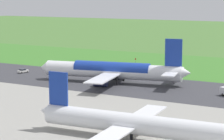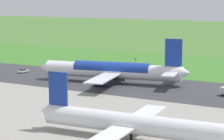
# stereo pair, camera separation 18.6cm
# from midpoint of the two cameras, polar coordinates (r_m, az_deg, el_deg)

# --- Properties ---
(ground_plane) EXTENTS (800.00, 800.00, 0.00)m
(ground_plane) POSITION_cam_midpoint_polar(r_m,az_deg,el_deg) (162.53, -1.86, -1.40)
(ground_plane) COLOR #477233
(runway_asphalt) EXTENTS (600.00, 35.60, 0.06)m
(runway_asphalt) POSITION_cam_midpoint_polar(r_m,az_deg,el_deg) (162.52, -1.86, -1.39)
(runway_asphalt) COLOR #38383D
(runway_asphalt) RESTS_ON ground
(grass_verge_foreground) EXTENTS (600.00, 80.00, 0.04)m
(grass_verge_foreground) POSITION_cam_midpoint_polar(r_m,az_deg,el_deg) (200.19, 4.52, 0.57)
(grass_verge_foreground) COLOR #3C782B
(grass_verge_foreground) RESTS_ON ground
(airliner_main) EXTENTS (53.83, 44.33, 15.88)m
(airliner_main) POSITION_cam_midpoint_polar(r_m,az_deg,el_deg) (158.63, 0.16, -0.06)
(airliner_main) COLOR white
(airliner_main) RESTS_ON ground
(airliner_parked_near) EXTENTS (44.90, 36.75, 13.10)m
(airliner_parked_near) POSITION_cam_midpoint_polar(r_m,az_deg,el_deg) (96.66, 2.28, -6.53)
(airliner_parked_near) COLOR white
(airliner_parked_near) RESTS_ON ground
(service_car_ops) EXTENTS (2.56, 4.46, 1.62)m
(service_car_ops) POSITION_cam_midpoint_polar(r_m,az_deg,el_deg) (183.32, -10.84, -0.09)
(service_car_ops) COLOR silver
(service_car_ops) RESTS_ON ground
(no_stopping_sign) EXTENTS (0.60, 0.10, 2.72)m
(no_stopping_sign) POSITION_cam_midpoint_polar(r_m,az_deg,el_deg) (202.01, 2.94, 1.12)
(no_stopping_sign) COLOR slate
(no_stopping_sign) RESTS_ON ground
(traffic_cone_orange) EXTENTS (0.40, 0.40, 0.55)m
(traffic_cone_orange) POSITION_cam_midpoint_polar(r_m,az_deg,el_deg) (204.64, 0.94, 0.86)
(traffic_cone_orange) COLOR orange
(traffic_cone_orange) RESTS_ON ground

